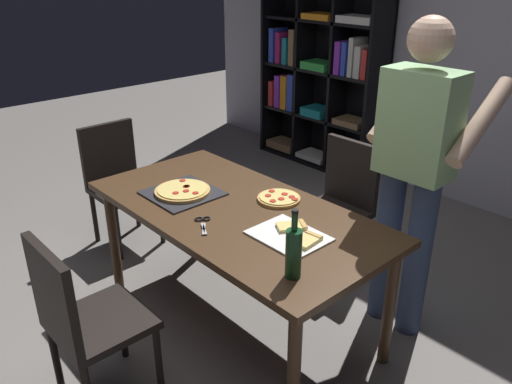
# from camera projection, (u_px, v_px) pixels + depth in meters

# --- Properties ---
(ground_plane) EXTENTS (12.00, 12.00, 0.00)m
(ground_plane) POSITION_uv_depth(u_px,v_px,m) (238.00, 319.00, 3.09)
(ground_plane) COLOR gray
(back_wall) EXTENTS (6.40, 0.10, 2.80)m
(back_wall) POSITION_uv_depth(u_px,v_px,m) (481.00, 39.00, 4.10)
(back_wall) COLOR #BCB7C6
(back_wall) RESTS_ON ground_plane
(dining_table) EXTENTS (1.75, 0.87, 0.75)m
(dining_table) POSITION_uv_depth(u_px,v_px,m) (236.00, 220.00, 2.80)
(dining_table) COLOR #4C331E
(dining_table) RESTS_ON ground_plane
(chair_near_camera) EXTENTS (0.42, 0.42, 0.90)m
(chair_near_camera) POSITION_uv_depth(u_px,v_px,m) (81.00, 316.00, 2.31)
(chair_near_camera) COLOR black
(chair_near_camera) RESTS_ON ground_plane
(chair_far_side) EXTENTS (0.42, 0.42, 0.90)m
(chair_far_side) POSITION_uv_depth(u_px,v_px,m) (340.00, 199.00, 3.44)
(chair_far_side) COLOR black
(chair_far_side) RESTS_ON ground_plane
(chair_left_end) EXTENTS (0.42, 0.42, 0.90)m
(chair_left_end) POSITION_uv_depth(u_px,v_px,m) (118.00, 177.00, 3.79)
(chair_left_end) COLOR black
(chair_left_end) RESTS_ON ground_plane
(bookshelf) EXTENTS (1.40, 0.35, 1.95)m
(bookshelf) POSITION_uv_depth(u_px,v_px,m) (321.00, 72.00, 5.14)
(bookshelf) COLOR black
(bookshelf) RESTS_ON ground_plane
(person_serving_pizza) EXTENTS (0.55, 0.54, 1.75)m
(person_serving_pizza) POSITION_uv_depth(u_px,v_px,m) (415.00, 165.00, 2.68)
(person_serving_pizza) COLOR #38476B
(person_serving_pizza) RESTS_ON ground_plane
(pepperoni_pizza_on_tray) EXTENTS (0.38, 0.38, 0.04)m
(pepperoni_pizza_on_tray) POSITION_uv_depth(u_px,v_px,m) (183.00, 192.00, 2.94)
(pepperoni_pizza_on_tray) COLOR #2D2D33
(pepperoni_pizza_on_tray) RESTS_ON dining_table
(pizza_slices_on_towel) EXTENTS (0.36, 0.29, 0.03)m
(pizza_slices_on_towel) POSITION_uv_depth(u_px,v_px,m) (293.00, 235.00, 2.48)
(pizza_slices_on_towel) COLOR white
(pizza_slices_on_towel) RESTS_ON dining_table
(wine_bottle) EXTENTS (0.07, 0.07, 0.32)m
(wine_bottle) POSITION_uv_depth(u_px,v_px,m) (294.00, 252.00, 2.13)
(wine_bottle) COLOR #194723
(wine_bottle) RESTS_ON dining_table
(kitchen_scissors) EXTENTS (0.19, 0.15, 0.01)m
(kitchen_scissors) POSITION_uv_depth(u_px,v_px,m) (203.00, 222.00, 2.61)
(kitchen_scissors) COLOR silver
(kitchen_scissors) RESTS_ON dining_table
(second_pizza_plain) EXTENTS (0.24, 0.24, 0.03)m
(second_pizza_plain) POSITION_uv_depth(u_px,v_px,m) (279.00, 198.00, 2.86)
(second_pizza_plain) COLOR tan
(second_pizza_plain) RESTS_ON dining_table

